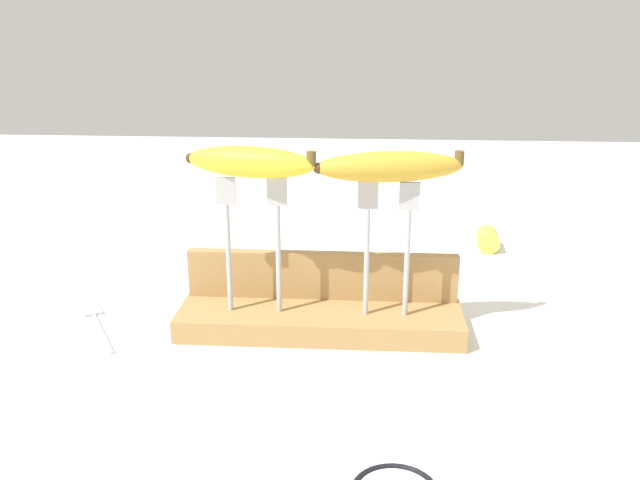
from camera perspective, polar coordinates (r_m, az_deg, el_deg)
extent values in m
plane|color=silver|center=(0.95, 0.00, -7.52)|extent=(3.00, 3.00, 0.00)
cube|color=#A87F4C|center=(0.95, 0.00, -6.66)|extent=(0.38, 0.11, 0.03)
cube|color=#A87F4C|center=(0.97, 0.18, -2.92)|extent=(0.38, 0.02, 0.07)
cylinder|color=#B2B2B7|center=(0.92, -7.53, -1.51)|extent=(0.01, 0.01, 0.15)
cube|color=#B2B2B7|center=(0.89, -7.77, 4.03)|extent=(0.03, 0.00, 0.04)
cylinder|color=#B2B2B7|center=(0.91, -3.44, -1.62)|extent=(0.01, 0.01, 0.15)
cube|color=#B2B2B7|center=(0.88, -3.55, 3.99)|extent=(0.03, 0.00, 0.04)
cylinder|color=#B2B2B7|center=(0.90, 3.85, -1.87)|extent=(0.01, 0.01, 0.14)
cube|color=#B2B2B7|center=(0.88, 3.98, 3.68)|extent=(0.03, 0.00, 0.04)
cylinder|color=#B2B2B7|center=(0.91, 7.16, -1.94)|extent=(0.01, 0.01, 0.14)
cube|color=#B2B2B7|center=(0.88, 7.39, 3.60)|extent=(0.03, 0.00, 0.04)
ellipsoid|color=yellow|center=(0.88, -5.75, 6.41)|extent=(0.18, 0.08, 0.04)
cylinder|color=brown|center=(0.85, -0.72, 6.71)|extent=(0.01, 0.01, 0.02)
sphere|color=#3F2D19|center=(0.91, -10.57, 6.64)|extent=(0.01, 0.01, 0.01)
ellipsoid|color=gold|center=(0.87, 5.76, 6.03)|extent=(0.19, 0.07, 0.04)
cylinder|color=brown|center=(0.89, 11.40, 6.63)|extent=(0.01, 0.01, 0.02)
sphere|color=#3F2D19|center=(0.86, -0.20, 5.93)|extent=(0.01, 0.01, 0.01)
cylinder|color=#B2B2B7|center=(0.99, -17.44, -7.23)|extent=(0.07, 0.12, 0.01)
cube|color=#B2B2B7|center=(1.06, -18.26, -5.44)|extent=(0.04, 0.04, 0.01)
cylinder|color=#DBD147|center=(1.30, 13.65, 0.05)|extent=(0.04, 0.06, 0.04)
cylinder|color=beige|center=(1.32, 13.55, 0.42)|extent=(0.03, 0.01, 0.03)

